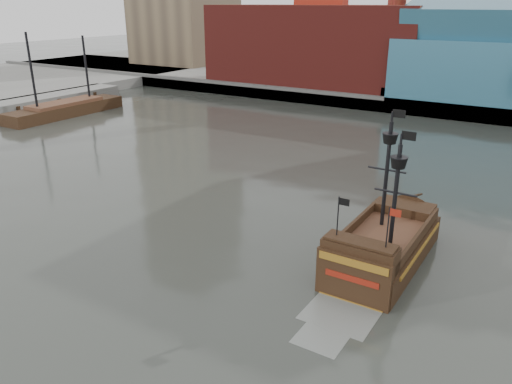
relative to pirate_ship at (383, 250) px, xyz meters
The scene contains 6 objects.
ground 16.15m from the pirate_ship, 136.30° to the right, with size 400.00×400.00×0.00m, color #282B26.
promenade_far 81.70m from the pirate_ship, 98.20° to the left, with size 220.00×60.00×2.00m, color slate.
seawall 52.67m from the pirate_ship, 102.78° to the left, with size 220.00×1.00×2.60m, color #4C4C49.
pier 72.16m from the pirate_ship, 164.85° to the left, with size 6.00×40.00×2.00m, color slate.
pirate_ship is the anchor object (origin of this frame).
docked_vessel 63.97m from the pirate_ship, 160.67° to the left, with size 4.77×20.68×14.04m.
Camera 1 is at (20.56, -20.50, 17.54)m, focal length 35.00 mm.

